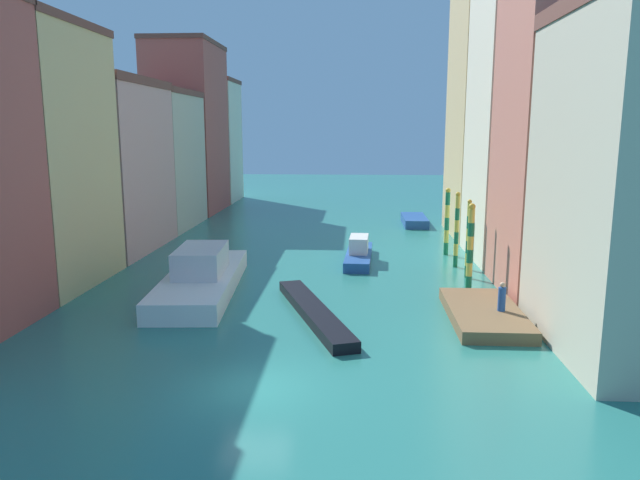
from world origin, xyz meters
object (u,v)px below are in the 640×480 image
Objects in this scene: motorboat_1 at (359,253)px; gondola_black at (314,312)px; mooring_pole_2 at (457,229)px; vaporetto_white at (202,276)px; person_on_dock at (502,298)px; mooring_pole_0 at (470,246)px; mooring_pole_3 at (447,221)px; waterfront_dock at (484,314)px; motorboat_0 at (414,220)px; mooring_pole_1 at (468,238)px.

gondola_black is at bearing -100.05° from motorboat_1.
mooring_pole_2 is 17.03m from vaporetto_white.
mooring_pole_2 is (-0.29, 11.69, 1.35)m from person_on_dock.
vaporetto_white is 1.70× the size of motorboat_1.
mooring_pole_0 reaches higher than vaporetto_white.
vaporetto_white is (-15.72, 4.69, -0.38)m from person_on_dock.
vaporetto_white is 8.02m from gondola_black.
mooring_pole_0 is 0.38× the size of vaporetto_white.
person_on_dock reaches higher than motorboat_1.
person_on_dock is 0.28× the size of mooring_pole_3.
mooring_pole_3 is at bearing 60.46° from gondola_black.
person_on_dock is at bearing -32.51° from waterfront_dock.
motorboat_0 is at bearing 93.30° from mooring_pole_2.
waterfront_dock is 1.25m from person_on_dock.
person_on_dock is 0.29× the size of mooring_pole_1.
vaporetto_white is (-15.43, -7.00, -1.72)m from mooring_pole_2.
motorboat_1 is (-5.42, -16.62, 0.20)m from motorboat_0.
vaporetto_white is (-15.02, 4.25, 0.57)m from waterfront_dock.
mooring_pole_0 is 1.02× the size of mooring_pole_1.
mooring_pole_2 is at bearing -86.70° from motorboat_0.
mooring_pole_0 reaches higher than gondola_black.
waterfront_dock is at bearing -88.77° from motorboat_0.
motorboat_0 is at bearing 93.48° from mooring_pole_1.
mooring_pole_1 is 16.27m from vaporetto_white.
mooring_pole_0 is (0.27, 5.64, 2.27)m from waterfront_dock.
gondola_black is 30.34m from motorboat_0.
person_on_dock is at bearing -88.74° from mooring_pole_3.
mooring_pole_0 is 0.48× the size of gondola_black.
motorboat_1 is (-6.69, 4.30, -1.90)m from mooring_pole_1.
gondola_black is (-8.66, -15.29, -2.27)m from mooring_pole_3.
mooring_pole_2 is 14.49m from gondola_black.
mooring_pole_3 is at bearing 92.42° from mooring_pole_1.
vaporetto_white is at bearing -165.34° from mooring_pole_1.
mooring_pole_0 is at bearing 5.21° from vaporetto_white.
mooring_pole_1 is (-0.05, 8.79, 1.26)m from person_on_dock.
gondola_black is at bearing 177.79° from person_on_dock.
mooring_pole_0 is at bearing -47.90° from motorboat_1.
person_on_dock is (0.70, -0.44, 0.94)m from waterfront_dock.
mooring_pole_2 is 6.90m from motorboat_1.
mooring_pole_1 reaches higher than vaporetto_white.
vaporetto_white reaches higher than waterfront_dock.
mooring_pole_0 is at bearing 93.99° from person_on_dock.
waterfront_dock is 15.36m from mooring_pole_3.
waterfront_dock is 5.17× the size of person_on_dock.
mooring_pole_0 is 15.45m from vaporetto_white.
motorboat_0 is (14.39, 25.01, -0.46)m from vaporetto_white.
motorboat_0 is (-1.27, 20.91, -2.09)m from mooring_pole_1.
motorboat_1 is (-6.75, 13.08, -0.64)m from person_on_dock.
mooring_pole_0 reaches higher than mooring_pole_3.
waterfront_dock is 0.95× the size of motorboat_1.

